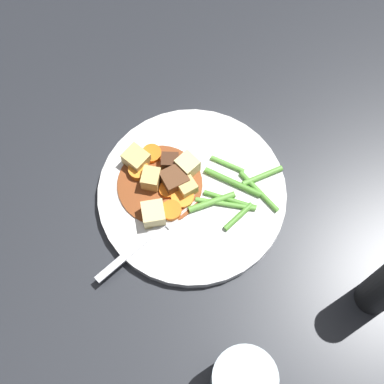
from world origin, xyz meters
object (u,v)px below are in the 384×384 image
object	(u,v)px
carrot_slice_0	(182,197)
potato_chunk_3	(150,182)
potato_chunk_4	(187,166)
meat_chunk_1	(175,180)
potato_chunk_0	(153,214)
carrot_slice_4	(152,154)
carrot_slice_2	(171,211)
meat_chunk_0	(170,162)
potato_chunk_1	(188,184)
water_glass	(242,381)
fork	(152,234)
potato_chunk_2	(136,159)
carrot_slice_3	(139,170)
dinner_plate	(192,194)
carrot_slice_1	(168,190)

from	to	relation	value
carrot_slice_0	potato_chunk_3	bearing A→B (deg)	-9.20
potato_chunk_4	meat_chunk_1	world-z (taller)	potato_chunk_4
potato_chunk_0	carrot_slice_4	bearing A→B (deg)	-72.98
carrot_slice_2	meat_chunk_0	world-z (taller)	meat_chunk_0
potato_chunk_0	potato_chunk_1	xyz separation A→B (m)	(-0.03, -0.05, -0.00)
water_glass	fork	bearing A→B (deg)	-45.13
potato_chunk_2	meat_chunk_1	bearing A→B (deg)	163.50
carrot_slice_4	fork	size ratio (longest dim) A/B	0.18
potato_chunk_0	potato_chunk_1	size ratio (longest dim) A/B	1.25
meat_chunk_0	carrot_slice_3	bearing A→B (deg)	26.99
potato_chunk_0	potato_chunk_4	distance (m)	0.08
carrot_slice_2	potato_chunk_3	size ratio (longest dim) A/B	1.01
carrot_slice_3	potato_chunk_4	distance (m)	0.07
potato_chunk_4	meat_chunk_1	xyz separation A→B (m)	(0.01, 0.02, -0.00)
dinner_plate	potato_chunk_0	xyz separation A→B (m)	(0.04, 0.05, 0.02)
carrot_slice_3	potato_chunk_0	distance (m)	0.07
potato_chunk_0	potato_chunk_3	distance (m)	0.05
potato_chunk_3	carrot_slice_4	bearing A→B (deg)	-76.74
meat_chunk_0	carrot_slice_1	bearing A→B (deg)	100.27
carrot_slice_3	fork	distance (m)	0.09
carrot_slice_3	meat_chunk_1	bearing A→B (deg)	175.65
potato_chunk_3	potato_chunk_4	distance (m)	0.06
potato_chunk_0	meat_chunk_1	xyz separation A→B (m)	(-0.01, -0.06, -0.00)
meat_chunk_0	meat_chunk_1	world-z (taller)	meat_chunk_1
carrot_slice_2	potato_chunk_3	world-z (taller)	potato_chunk_3
potato_chunk_4	meat_chunk_1	bearing A→B (deg)	62.48
dinner_plate	meat_chunk_0	distance (m)	0.05
dinner_plate	carrot_slice_0	xyz separation A→B (m)	(0.01, 0.01, 0.01)
potato_chunk_2	carrot_slice_4	bearing A→B (deg)	-137.06
carrot_slice_2	potato_chunk_1	bearing A→B (deg)	-108.61
carrot_slice_0	water_glass	xyz separation A→B (m)	(-0.13, 0.22, 0.02)
carrot_slice_4	potato_chunk_1	world-z (taller)	potato_chunk_1
fork	water_glass	distance (m)	0.22
carrot_slice_0	potato_chunk_1	bearing A→B (deg)	-102.16
potato_chunk_1	potato_chunk_2	xyz separation A→B (m)	(0.08, -0.02, 0.00)
meat_chunk_0	potato_chunk_3	bearing A→B (deg)	62.96
carrot_slice_0	potato_chunk_1	size ratio (longest dim) A/B	1.31
carrot_slice_3	potato_chunk_4	size ratio (longest dim) A/B	0.96
potato_chunk_1	fork	bearing A→B (deg)	67.97
potato_chunk_4	fork	distance (m)	0.11
meat_chunk_1	potato_chunk_4	bearing A→B (deg)	-117.52
potato_chunk_3	fork	world-z (taller)	potato_chunk_3
water_glass	carrot_slice_2	bearing A→B (deg)	-54.49
carrot_slice_4	meat_chunk_1	size ratio (longest dim) A/B	0.84
carrot_slice_4	potato_chunk_1	size ratio (longest dim) A/B	1.14
carrot_slice_3	meat_chunk_1	world-z (taller)	meat_chunk_1
potato_chunk_2	water_glass	xyz separation A→B (m)	(-0.20, 0.25, 0.01)
carrot_slice_3	potato_chunk_2	bearing A→B (deg)	-63.86
water_glass	potato_chunk_2	bearing A→B (deg)	-51.24
dinner_plate	potato_chunk_1	world-z (taller)	potato_chunk_1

